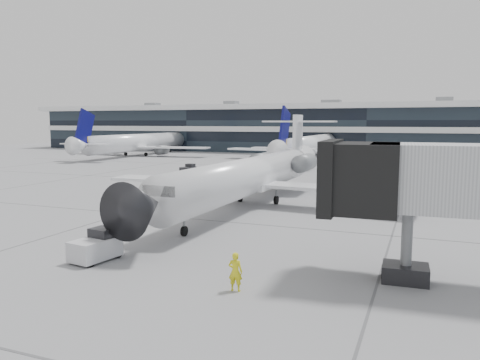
% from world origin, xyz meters
% --- Properties ---
extents(ground, '(220.00, 220.00, 0.00)m').
position_xyz_m(ground, '(0.00, 0.00, 0.00)').
color(ground, gray).
rests_on(ground, ground).
extents(terminal, '(170.00, 22.00, 10.00)m').
position_xyz_m(terminal, '(0.00, 82.00, 5.00)').
color(terminal, black).
rests_on(terminal, ground).
extents(bg_jet_left, '(32.00, 40.00, 9.60)m').
position_xyz_m(bg_jet_left, '(-45.00, 55.00, 0.00)').
color(bg_jet_left, white).
rests_on(bg_jet_left, ground).
extents(bg_jet_center, '(32.00, 40.00, 9.60)m').
position_xyz_m(bg_jet_center, '(-8.00, 55.00, 0.00)').
color(bg_jet_center, white).
rests_on(bg_jet_center, ground).
extents(regional_jet, '(27.52, 34.24, 7.92)m').
position_xyz_m(regional_jet, '(-1.91, 6.99, 2.70)').
color(regional_jet, white).
rests_on(regional_jet, ground).
extents(ramp_worker, '(0.65, 0.46, 1.68)m').
position_xyz_m(ramp_worker, '(4.47, -12.54, 0.84)').
color(ramp_worker, yellow).
rests_on(ramp_worker, ground).
extents(baggage_tug, '(1.86, 2.72, 1.60)m').
position_xyz_m(baggage_tug, '(-3.90, -11.08, 0.72)').
color(baggage_tug, silver).
rests_on(baggage_tug, ground).
extents(traffic_cone, '(0.36, 0.36, 0.53)m').
position_xyz_m(traffic_cone, '(-11.86, 14.84, 0.25)').
color(traffic_cone, '#ED450C').
rests_on(traffic_cone, ground).
extents(far_tug, '(1.72, 2.43, 1.41)m').
position_xyz_m(far_tug, '(-18.39, 26.39, 0.63)').
color(far_tug, black).
rests_on(far_tug, ground).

